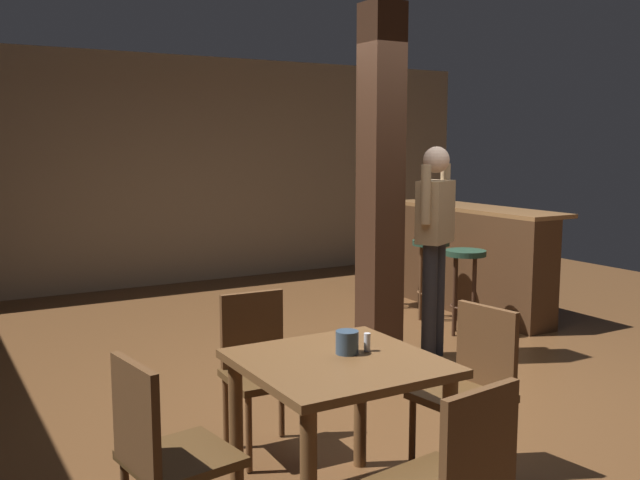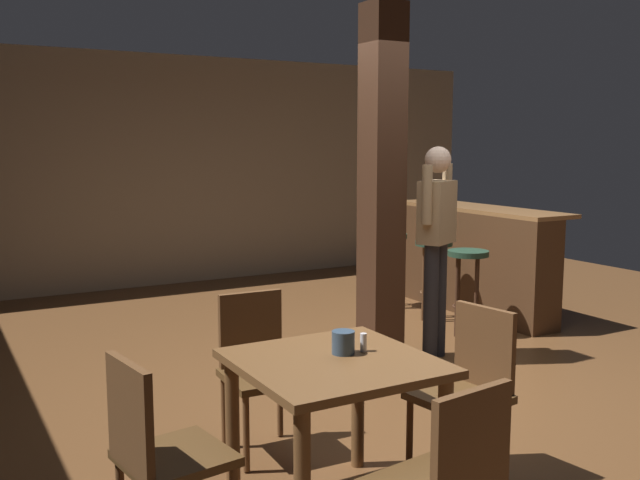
{
  "view_description": "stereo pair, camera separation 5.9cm",
  "coord_description": "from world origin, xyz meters",
  "px_view_note": "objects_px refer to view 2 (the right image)",
  "views": [
    {
      "loc": [
        -3.14,
        -4.02,
        1.76
      ],
      "look_at": [
        -0.75,
        0.1,
        1.1
      ],
      "focal_mm": 40.0,
      "sensor_mm": 36.0,
      "label": 1
    },
    {
      "loc": [
        -3.09,
        -4.05,
        1.76
      ],
      "look_at": [
        -0.75,
        0.1,
        1.1
      ],
      "focal_mm": 40.0,
      "sensor_mm": 36.0,
      "label": 2
    }
  ],
  "objects_px": {
    "salt_shaker": "(363,342)",
    "bar_stool_mid": "(434,260)",
    "bar_counter": "(471,258)",
    "bar_stool_near": "(468,271)",
    "napkin_cup": "(343,342)",
    "bar_stool_far": "(390,252)",
    "chair_west": "(158,449)",
    "chair_east": "(469,384)",
    "chair_north": "(258,364)",
    "dining_table": "(334,388)",
    "standing_person": "(436,237)"
  },
  "relations": [
    {
      "from": "standing_person",
      "to": "bar_stool_mid",
      "type": "bearing_deg",
      "value": 52.18
    },
    {
      "from": "napkin_cup",
      "to": "bar_stool_mid",
      "type": "distance_m",
      "value": 3.8
    },
    {
      "from": "napkin_cup",
      "to": "bar_stool_near",
      "type": "bearing_deg",
      "value": 38.77
    },
    {
      "from": "napkin_cup",
      "to": "salt_shaker",
      "type": "distance_m",
      "value": 0.11
    },
    {
      "from": "chair_west",
      "to": "napkin_cup",
      "type": "distance_m",
      "value": 0.98
    },
    {
      "from": "dining_table",
      "to": "bar_counter",
      "type": "xyz_separation_m",
      "value": [
        3.31,
        2.82,
        -0.06
      ]
    },
    {
      "from": "bar_stool_far",
      "to": "chair_west",
      "type": "bearing_deg",
      "value": -136.11
    },
    {
      "from": "bar_stool_mid",
      "to": "bar_stool_far",
      "type": "bearing_deg",
      "value": 95.58
    },
    {
      "from": "chair_east",
      "to": "bar_stool_mid",
      "type": "relative_size",
      "value": 1.12
    },
    {
      "from": "chair_west",
      "to": "napkin_cup",
      "type": "height_order",
      "value": "chair_west"
    },
    {
      "from": "dining_table",
      "to": "bar_stool_near",
      "type": "xyz_separation_m",
      "value": [
        2.66,
        2.13,
        -0.02
      ]
    },
    {
      "from": "salt_shaker",
      "to": "bar_stool_near",
      "type": "relative_size",
      "value": 0.11
    },
    {
      "from": "napkin_cup",
      "to": "standing_person",
      "type": "height_order",
      "value": "standing_person"
    },
    {
      "from": "chair_west",
      "to": "bar_stool_near",
      "type": "xyz_separation_m",
      "value": [
        3.51,
        2.14,
        0.09
      ]
    },
    {
      "from": "chair_east",
      "to": "bar_stool_mid",
      "type": "bearing_deg",
      "value": 54.69
    },
    {
      "from": "bar_stool_mid",
      "to": "bar_counter",
      "type": "bearing_deg",
      "value": 8.54
    },
    {
      "from": "bar_stool_far",
      "to": "chair_east",
      "type": "bearing_deg",
      "value": -118.99
    },
    {
      "from": "chair_north",
      "to": "chair_west",
      "type": "distance_m",
      "value": 1.18
    },
    {
      "from": "dining_table",
      "to": "bar_stool_far",
      "type": "xyz_separation_m",
      "value": [
        2.7,
        3.4,
        -0.02
      ]
    },
    {
      "from": "bar_counter",
      "to": "salt_shaker",
      "type": "bearing_deg",
      "value": -138.28
    },
    {
      "from": "chair_east",
      "to": "bar_stool_mid",
      "type": "xyz_separation_m",
      "value": [
        1.96,
        2.76,
        0.09
      ]
    },
    {
      "from": "bar_stool_mid",
      "to": "dining_table",
      "type": "bearing_deg",
      "value": -135.19
    },
    {
      "from": "chair_west",
      "to": "standing_person",
      "type": "distance_m",
      "value": 3.33
    },
    {
      "from": "chair_west",
      "to": "napkin_cup",
      "type": "xyz_separation_m",
      "value": [
        0.92,
        0.06,
        0.31
      ]
    },
    {
      "from": "chair_north",
      "to": "bar_counter",
      "type": "relative_size",
      "value": 0.42
    },
    {
      "from": "chair_east",
      "to": "chair_west",
      "type": "bearing_deg",
      "value": 179.55
    },
    {
      "from": "standing_person",
      "to": "bar_stool_near",
      "type": "relative_size",
      "value": 2.2
    },
    {
      "from": "chair_east",
      "to": "bar_stool_far",
      "type": "relative_size",
      "value": 1.12
    },
    {
      "from": "chair_north",
      "to": "napkin_cup",
      "type": "height_order",
      "value": "chair_north"
    },
    {
      "from": "chair_west",
      "to": "bar_stool_far",
      "type": "bearing_deg",
      "value": 43.89
    },
    {
      "from": "salt_shaker",
      "to": "bar_stool_mid",
      "type": "distance_m",
      "value": 3.74
    },
    {
      "from": "standing_person",
      "to": "bar_counter",
      "type": "xyz_separation_m",
      "value": [
        1.35,
        1.11,
        -0.45
      ]
    },
    {
      "from": "standing_person",
      "to": "bar_stool_far",
      "type": "xyz_separation_m",
      "value": [
        0.73,
        1.68,
        -0.41
      ]
    },
    {
      "from": "salt_shaker",
      "to": "chair_north",
      "type": "bearing_deg",
      "value": 103.94
    },
    {
      "from": "chair_west",
      "to": "chair_east",
      "type": "bearing_deg",
      "value": -0.45
    },
    {
      "from": "dining_table",
      "to": "chair_west",
      "type": "relative_size",
      "value": 0.98
    },
    {
      "from": "chair_north",
      "to": "bar_stool_near",
      "type": "relative_size",
      "value": 1.14
    },
    {
      "from": "napkin_cup",
      "to": "bar_stool_far",
      "type": "height_order",
      "value": "napkin_cup"
    },
    {
      "from": "chair_east",
      "to": "bar_counter",
      "type": "distance_m",
      "value": 3.8
    },
    {
      "from": "salt_shaker",
      "to": "bar_counter",
      "type": "relative_size",
      "value": 0.04
    },
    {
      "from": "salt_shaker",
      "to": "bar_counter",
      "type": "distance_m",
      "value": 4.2
    },
    {
      "from": "napkin_cup",
      "to": "salt_shaker",
      "type": "xyz_separation_m",
      "value": [
        0.1,
        -0.02,
        -0.01
      ]
    },
    {
      "from": "bar_counter",
      "to": "bar_stool_far",
      "type": "height_order",
      "value": "bar_counter"
    },
    {
      "from": "bar_stool_mid",
      "to": "bar_stool_far",
      "type": "relative_size",
      "value": 1.0
    },
    {
      "from": "napkin_cup",
      "to": "bar_stool_mid",
      "type": "xyz_separation_m",
      "value": [
        2.68,
        2.69,
        -0.21
      ]
    },
    {
      "from": "bar_stool_near",
      "to": "bar_stool_mid",
      "type": "xyz_separation_m",
      "value": [
        0.1,
        0.62,
        0.01
      ]
    },
    {
      "from": "bar_stool_mid",
      "to": "chair_east",
      "type": "bearing_deg",
      "value": -125.31
    },
    {
      "from": "chair_east",
      "to": "salt_shaker",
      "type": "xyz_separation_m",
      "value": [
        -0.62,
        0.06,
        0.29
      ]
    },
    {
      "from": "salt_shaker",
      "to": "bar_counter",
      "type": "bearing_deg",
      "value": 41.72
    },
    {
      "from": "dining_table",
      "to": "bar_stool_near",
      "type": "distance_m",
      "value": 3.41
    }
  ]
}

